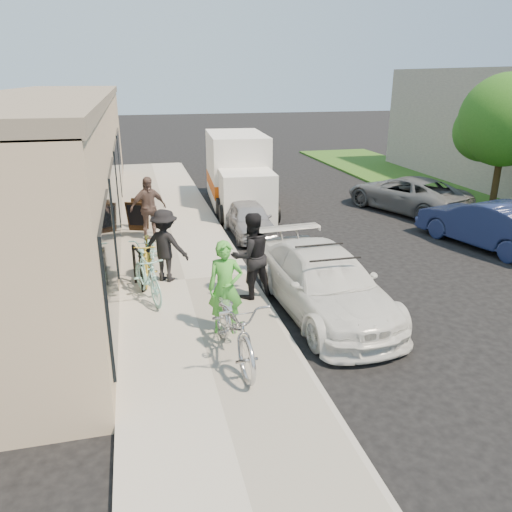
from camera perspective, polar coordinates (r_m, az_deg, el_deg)
ground at (r=9.66m, az=5.95°, el=-9.03°), size 120.00×120.00×0.00m
sidewalk at (r=11.89m, az=-8.07°, el=-2.98°), size 3.00×34.00×0.15m
curb at (r=12.12m, az=-0.77°, el=-2.37°), size 0.12×34.00×0.13m
storefront at (r=16.28m, az=-21.95°, el=9.52°), size 3.60×20.00×4.22m
bike_rack at (r=11.42m, az=-13.38°, el=-0.87°), size 0.21×0.65×0.93m
sandwich_board at (r=15.81m, az=-13.37°, el=4.57°), size 0.74×0.74×0.93m
sedan_white at (r=10.34m, az=7.82°, el=-3.05°), size 2.13×4.65×1.36m
sedan_silver at (r=15.37m, az=-0.77°, el=4.26°), size 1.24×3.06×1.04m
moving_truck at (r=18.86m, az=-2.01°, el=9.22°), size 2.39×5.51×2.65m
far_car_blue at (r=15.75m, az=24.85°, el=3.36°), size 2.44×4.31×1.35m
far_car_gray at (r=19.06m, az=16.79°, el=6.85°), size 3.61×5.02×1.27m
median_tree at (r=19.22m, az=26.49°, el=13.36°), size 3.08×3.08×4.71m
tandem_bike at (r=8.35m, az=-2.51°, el=-7.97°), size 0.98×2.35×1.21m
woman_rider at (r=9.09m, az=-3.51°, el=-3.64°), size 0.71×0.54×1.76m
man_standing at (r=10.52m, az=-0.56°, el=0.03°), size 1.04×0.89×1.87m
cruiser_bike_a at (r=10.80m, az=-12.32°, el=-2.29°), size 0.94×1.78×1.03m
cruiser_bike_b at (r=12.27m, az=-12.26°, el=0.30°), size 0.99×1.95×0.98m
cruiser_bike_c at (r=11.80m, az=-12.34°, el=-0.44°), size 0.64×1.70×1.00m
bystander_a at (r=11.61m, az=-10.33°, el=1.18°), size 1.26×1.12×1.70m
bystander_b at (r=14.76m, az=-12.21°, el=5.36°), size 1.17×0.78×1.84m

